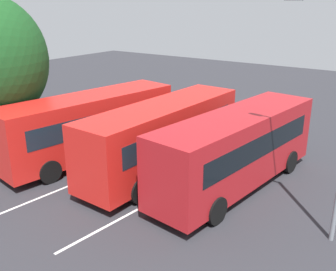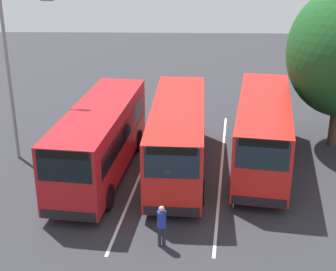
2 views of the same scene
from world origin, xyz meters
name	(u,v)px [view 1 (image 1 of 2)]	position (x,y,z in m)	size (l,w,h in m)	color
ground_plane	(157,171)	(0.00, 0.00, 0.00)	(69.98, 69.98, 0.00)	#2B2B30
bus_far_left	(237,148)	(0.69, -3.78, 1.83)	(9.77, 3.49, 3.32)	#AD191E
bus_center_left	(164,135)	(0.24, -0.22, 1.83)	(9.65, 2.81, 3.32)	red
bus_center_right	(90,124)	(-0.54, 3.83, 1.83)	(9.81, 3.84, 3.32)	red
pedestrian	(231,122)	(6.42, -0.73, 0.97)	(0.37, 0.37, 1.65)	#232833
lane_stripe_outer_left	(191,181)	(0.00, -1.90, 0.00)	(14.37, 0.12, 0.01)	silver
lane_stripe_inner_left	(127,162)	(0.00, 1.90, 0.00)	(14.37, 0.12, 0.01)	silver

